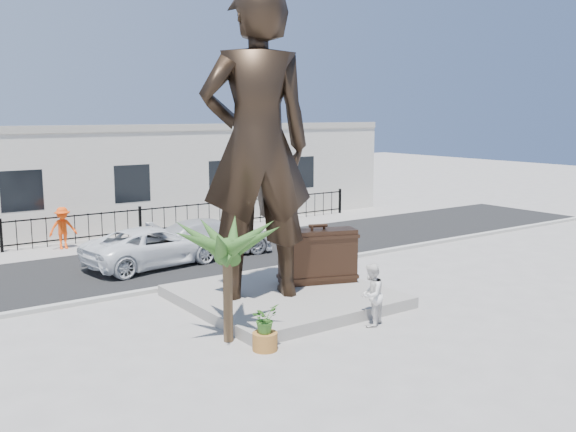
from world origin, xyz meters
name	(u,v)px	position (x,y,z in m)	size (l,w,h in m)	color
ground	(332,312)	(0.00, 0.00, 0.00)	(100.00, 100.00, 0.00)	#9E9991
street	(193,257)	(0.00, 8.00, 0.01)	(40.00, 7.00, 0.01)	black
curb	(243,275)	(0.00, 4.50, 0.06)	(40.00, 0.25, 0.12)	#A5A399
far_sidewalk	(148,239)	(0.00, 12.00, 0.01)	(40.00, 2.50, 0.02)	#9E9991
plinth	(284,296)	(-0.50, 1.50, 0.15)	(5.20, 5.20, 0.30)	gray
fence	(140,223)	(0.00, 12.80, 0.60)	(22.00, 0.10, 1.20)	black
building	(104,177)	(0.00, 17.00, 2.20)	(28.00, 7.00, 4.40)	silver
statue	(257,145)	(-1.30, 1.58, 4.35)	(2.95, 1.94, 8.10)	black
suitcase	(318,256)	(0.85, 1.70, 1.08)	(2.21, 0.70, 1.56)	black
tourist	(371,295)	(0.08, -1.41, 0.78)	(0.76, 0.59, 1.56)	white
car_white	(154,246)	(-1.69, 7.52, 0.68)	(2.23, 4.83, 1.34)	white
car_silver	(212,237)	(0.78, 7.91, 0.67)	(1.86, 4.57, 1.33)	silver
worker	(63,228)	(-3.42, 12.08, 0.83)	(1.05, 0.60, 1.62)	#FD4B0D
palm_tree	(229,341)	(-3.34, -0.33, 0.00)	(1.80, 1.80, 3.20)	#2A4F1C
planter	(265,341)	(-2.96, -1.28, 0.20)	(0.56, 0.56, 0.40)	#A1662A
shrub	(265,319)	(-2.96, -1.28, 0.72)	(0.58, 0.50, 0.64)	#376D23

